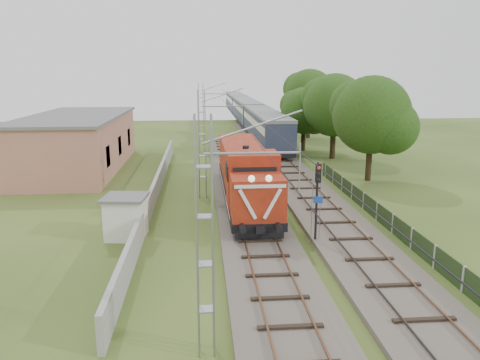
{
  "coord_description": "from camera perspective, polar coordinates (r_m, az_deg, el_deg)",
  "views": [
    {
      "loc": [
        -3.06,
        -22.1,
        9.24
      ],
      "look_at": [
        -0.53,
        8.15,
        2.2
      ],
      "focal_mm": 35.0,
      "sensor_mm": 36.0,
      "label": 1
    }
  ],
  "objects": [
    {
      "name": "signal_post",
      "position": [
        25.22,
        9.43,
        -1.11
      ],
      "size": [
        0.49,
        0.39,
        4.57
      ],
      "color": "black",
      "rests_on": "ground"
    },
    {
      "name": "catenary",
      "position": [
        34.49,
        -4.56,
        4.36
      ],
      "size": [
        3.31,
        70.0,
        8.0
      ],
      "color": "gray",
      "rests_on": "ground"
    },
    {
      "name": "coach_rake",
      "position": [
        83.58,
        0.77,
        8.56
      ],
      "size": [
        3.29,
        73.3,
        3.8
      ],
      "color": "black",
      "rests_on": "ground"
    },
    {
      "name": "fence",
      "position": [
        28.75,
        18.16,
        -5.1
      ],
      "size": [
        0.12,
        32.0,
        1.2
      ],
      "color": "black",
      "rests_on": "ground"
    },
    {
      "name": "ground",
      "position": [
        24.15,
        2.9,
        -9.46
      ],
      "size": [
        140.0,
        140.0,
        0.0
      ],
      "primitive_type": "plane",
      "color": "#344A1B",
      "rests_on": "ground"
    },
    {
      "name": "boundary_wall",
      "position": [
        35.31,
        -10.24,
        -1.07
      ],
      "size": [
        0.25,
        40.0,
        1.5
      ],
      "primitive_type": "cube",
      "color": "#9E9E99",
      "rests_on": "ground"
    },
    {
      "name": "relay_hut",
      "position": [
        27.35,
        -13.74,
        -4.36
      ],
      "size": [
        2.6,
        2.6,
        2.44
      ],
      "color": "silver",
      "rests_on": "ground"
    },
    {
      "name": "track_side",
      "position": [
        43.81,
        5.92,
        1.06
      ],
      "size": [
        4.2,
        80.0,
        0.45
      ],
      "color": "#6B6054",
      "rests_on": "ground"
    },
    {
      "name": "station_building",
      "position": [
        48.08,
        -19.17,
        4.43
      ],
      "size": [
        8.4,
        20.4,
        5.22
      ],
      "color": "#B47361",
      "rests_on": "ground"
    },
    {
      "name": "tree_b",
      "position": [
        51.46,
        11.54,
        8.84
      ],
      "size": [
        7.03,
        6.7,
        9.12
      ],
      "color": "#322514",
      "rests_on": "ground"
    },
    {
      "name": "tree_a",
      "position": [
        41.39,
        15.87,
        7.53
      ],
      "size": [
        6.93,
        6.6,
        8.98
      ],
      "color": "#322514",
      "rests_on": "ground"
    },
    {
      "name": "tree_c",
      "position": [
        56.37,
        7.89,
        8.29
      ],
      "size": [
        5.79,
        5.51,
        7.5
      ],
      "color": "#322514",
      "rests_on": "ground"
    },
    {
      "name": "tree_d",
      "position": [
        67.47,
        8.54,
        10.19
      ],
      "size": [
        7.46,
        7.11,
        9.67
      ],
      "color": "#322514",
      "rests_on": "ground"
    },
    {
      "name": "track_main",
      "position": [
        30.63,
        1.16,
        -4.14
      ],
      "size": [
        4.2,
        70.0,
        0.45
      ],
      "color": "#6B6054",
      "rests_on": "ground"
    },
    {
      "name": "locomotive",
      "position": [
        33.15,
        0.61,
        0.93
      ],
      "size": [
        3.06,
        17.45,
        4.43
      ],
      "color": "black",
      "rests_on": "ground"
    }
  ]
}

